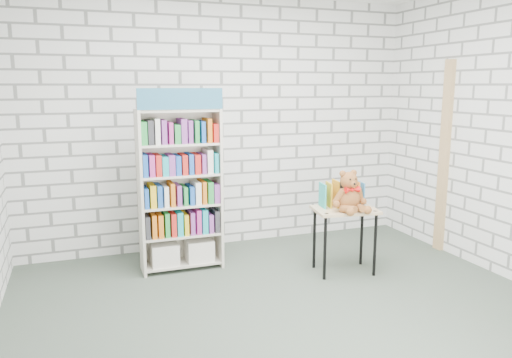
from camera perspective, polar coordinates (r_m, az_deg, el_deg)
name	(u,v)px	position (r m, az deg, el deg)	size (l,w,h in m)	color
ground	(293,314)	(4.19, 4.28, -15.17)	(4.50, 4.50, 0.00)	#404C40
room_shell	(297,91)	(3.78, 4.65, 10.00)	(4.52, 4.02, 2.81)	silver
bookshelf	(180,189)	(4.98, -8.68, -1.08)	(0.80, 0.31, 1.80)	beige
display_table	(345,217)	(4.96, 10.12, -4.35)	(0.66, 0.50, 0.65)	tan
table_books	(342,194)	(5.00, 9.79, -1.69)	(0.44, 0.25, 0.25)	teal
teddy_bear	(349,195)	(4.82, 10.63, -1.80)	(0.36, 0.34, 0.39)	brown
door_trim	(444,157)	(5.85, 20.70, 2.34)	(0.05, 0.12, 2.10)	tan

